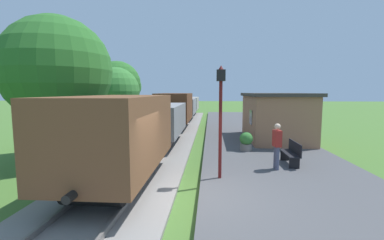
{
  "coord_description": "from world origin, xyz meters",
  "views": [
    {
      "loc": [
        0.5,
        -6.94,
        3.11
      ],
      "look_at": [
        -0.56,
        8.13,
        1.46
      ],
      "focal_mm": 24.35,
      "sensor_mm": 36.0,
      "label": 1
    }
  ],
  "objects_px": {
    "potted_planter": "(246,141)",
    "tree_trackside_mid": "(57,71)",
    "tree_trackside_far": "(115,91)",
    "tree_field_left": "(118,84)",
    "tree_field_distant": "(129,87)",
    "station_hut": "(275,116)",
    "lamp_post_near": "(221,101)",
    "freight_train": "(174,112)",
    "person_waiting": "(277,144)",
    "bench_near_hut": "(292,153)"
  },
  "relations": [
    {
      "from": "freight_train",
      "to": "person_waiting",
      "type": "height_order",
      "value": "freight_train"
    },
    {
      "from": "bench_near_hut",
      "to": "tree_trackside_mid",
      "type": "bearing_deg",
      "value": 174.34
    },
    {
      "from": "bench_near_hut",
      "to": "tree_trackside_far",
      "type": "distance_m",
      "value": 12.98
    },
    {
      "from": "lamp_post_near",
      "to": "station_hut",
      "type": "bearing_deg",
      "value": 64.4
    },
    {
      "from": "bench_near_hut",
      "to": "lamp_post_near",
      "type": "height_order",
      "value": "lamp_post_near"
    },
    {
      "from": "tree_trackside_mid",
      "to": "tree_trackside_far",
      "type": "bearing_deg",
      "value": 89.7
    },
    {
      "from": "station_hut",
      "to": "bench_near_hut",
      "type": "bearing_deg",
      "value": -96.93
    },
    {
      "from": "tree_trackside_mid",
      "to": "lamp_post_near",
      "type": "bearing_deg",
      "value": -21.63
    },
    {
      "from": "person_waiting",
      "to": "tree_trackside_far",
      "type": "height_order",
      "value": "tree_trackside_far"
    },
    {
      "from": "tree_field_left",
      "to": "tree_field_distant",
      "type": "relative_size",
      "value": 1.14
    },
    {
      "from": "station_hut",
      "to": "tree_trackside_mid",
      "type": "distance_m",
      "value": 11.91
    },
    {
      "from": "tree_trackside_mid",
      "to": "person_waiting",
      "type": "bearing_deg",
      "value": -10.5
    },
    {
      "from": "station_hut",
      "to": "lamp_post_near",
      "type": "xyz_separation_m",
      "value": [
        -3.57,
        -7.44,
        1.15
      ]
    },
    {
      "from": "bench_near_hut",
      "to": "tree_trackside_mid",
      "type": "height_order",
      "value": "tree_trackside_mid"
    },
    {
      "from": "potted_planter",
      "to": "tree_trackside_far",
      "type": "bearing_deg",
      "value": 146.69
    },
    {
      "from": "freight_train",
      "to": "tree_trackside_far",
      "type": "height_order",
      "value": "tree_trackside_far"
    },
    {
      "from": "tree_trackside_far",
      "to": "tree_field_distant",
      "type": "relative_size",
      "value": 0.94
    },
    {
      "from": "lamp_post_near",
      "to": "tree_trackside_mid",
      "type": "height_order",
      "value": "tree_trackside_mid"
    },
    {
      "from": "tree_field_left",
      "to": "tree_trackside_far",
      "type": "bearing_deg",
      "value": -72.16
    },
    {
      "from": "person_waiting",
      "to": "tree_field_distant",
      "type": "xyz_separation_m",
      "value": [
        -11.94,
        20.31,
        2.51
      ]
    },
    {
      "from": "station_hut",
      "to": "lamp_post_near",
      "type": "height_order",
      "value": "lamp_post_near"
    },
    {
      "from": "freight_train",
      "to": "tree_field_distant",
      "type": "height_order",
      "value": "tree_field_distant"
    },
    {
      "from": "station_hut",
      "to": "potted_planter",
      "type": "distance_m",
      "value": 4.04
    },
    {
      "from": "station_hut",
      "to": "tree_field_left",
      "type": "xyz_separation_m",
      "value": [
        -12.34,
        7.48,
        2.16
      ]
    },
    {
      "from": "freight_train",
      "to": "potted_planter",
      "type": "height_order",
      "value": "freight_train"
    },
    {
      "from": "station_hut",
      "to": "tree_trackside_far",
      "type": "height_order",
      "value": "tree_trackside_far"
    },
    {
      "from": "person_waiting",
      "to": "tree_trackside_far",
      "type": "bearing_deg",
      "value": -49.08
    },
    {
      "from": "tree_field_distant",
      "to": "lamp_post_near",
      "type": "bearing_deg",
      "value": -65.38
    },
    {
      "from": "freight_train",
      "to": "tree_trackside_mid",
      "type": "height_order",
      "value": "tree_trackside_mid"
    },
    {
      "from": "station_hut",
      "to": "potted_planter",
      "type": "height_order",
      "value": "station_hut"
    },
    {
      "from": "station_hut",
      "to": "tree_trackside_mid",
      "type": "relative_size",
      "value": 0.9
    },
    {
      "from": "station_hut",
      "to": "person_waiting",
      "type": "height_order",
      "value": "station_hut"
    },
    {
      "from": "freight_train",
      "to": "bench_near_hut",
      "type": "bearing_deg",
      "value": -58.94
    },
    {
      "from": "potted_planter",
      "to": "tree_trackside_far",
      "type": "relative_size",
      "value": 0.19
    },
    {
      "from": "potted_planter",
      "to": "lamp_post_near",
      "type": "distance_m",
      "value": 4.85
    },
    {
      "from": "lamp_post_near",
      "to": "tree_trackside_far",
      "type": "bearing_deg",
      "value": 126.1
    },
    {
      "from": "bench_near_hut",
      "to": "person_waiting",
      "type": "height_order",
      "value": "person_waiting"
    },
    {
      "from": "potted_planter",
      "to": "tree_trackside_mid",
      "type": "bearing_deg",
      "value": -171.3
    },
    {
      "from": "lamp_post_near",
      "to": "freight_train",
      "type": "bearing_deg",
      "value": 105.08
    },
    {
      "from": "tree_trackside_mid",
      "to": "tree_trackside_far",
      "type": "relative_size",
      "value": 1.32
    },
    {
      "from": "potted_planter",
      "to": "tree_trackside_far",
      "type": "distance_m",
      "value": 10.5
    },
    {
      "from": "person_waiting",
      "to": "tree_trackside_mid",
      "type": "bearing_deg",
      "value": -16.49
    },
    {
      "from": "person_waiting",
      "to": "tree_trackside_mid",
      "type": "xyz_separation_m",
      "value": [
        -9.27,
        1.72,
        2.87
      ]
    },
    {
      "from": "person_waiting",
      "to": "tree_field_distant",
      "type": "distance_m",
      "value": 23.7
    },
    {
      "from": "tree_field_distant",
      "to": "tree_trackside_far",
      "type": "bearing_deg",
      "value": -76.95
    },
    {
      "from": "potted_planter",
      "to": "tree_trackside_mid",
      "type": "distance_m",
      "value": 9.29
    },
    {
      "from": "station_hut",
      "to": "freight_train",
      "type": "bearing_deg",
      "value": 146.15
    },
    {
      "from": "freight_train",
      "to": "tree_trackside_mid",
      "type": "xyz_separation_m",
      "value": [
        -3.92,
        -9.16,
        2.53
      ]
    },
    {
      "from": "tree_trackside_mid",
      "to": "tree_field_left",
      "type": "distance_m",
      "value": 12.19
    },
    {
      "from": "bench_near_hut",
      "to": "tree_trackside_mid",
      "type": "distance_m",
      "value": 10.62
    }
  ]
}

